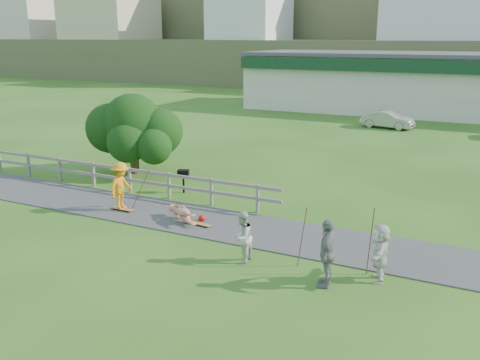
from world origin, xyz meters
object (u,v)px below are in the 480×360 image
(spectator_a, at_px, (242,237))
(car_silver, at_px, (387,120))
(spectator_d, at_px, (380,253))
(tree, at_px, (134,139))
(skater_rider, at_px, (121,189))
(skater_fallen, at_px, (182,213))
(spectator_b, at_px, (327,253))
(bbq, at_px, (183,181))

(spectator_a, bearing_deg, car_silver, -178.26)
(spectator_d, bearing_deg, car_silver, -179.74)
(car_silver, distance_m, tree, 20.67)
(skater_rider, relative_size, spectator_d, 1.11)
(skater_fallen, xyz_separation_m, tree, (-5.92, 4.93, 1.35))
(car_silver, bearing_deg, spectator_b, -163.26)
(spectator_d, distance_m, bbq, 10.49)
(spectator_a, distance_m, tree, 11.81)
(skater_fallen, relative_size, spectator_a, 1.14)
(car_silver, relative_size, bbq, 3.76)
(skater_rider, xyz_separation_m, tree, (-3.21, 4.94, 0.78))
(car_silver, distance_m, bbq, 21.16)
(spectator_a, xyz_separation_m, spectator_b, (2.70, -0.39, 0.16))
(skater_fallen, xyz_separation_m, car_silver, (2.11, 23.94, 0.29))
(car_silver, bearing_deg, tree, 165.07)
(skater_fallen, relative_size, spectator_b, 0.94)
(spectator_d, bearing_deg, tree, -127.45)
(bbq, bearing_deg, spectator_a, -66.54)
(spectator_a, height_order, spectator_b, spectator_b)
(spectator_a, bearing_deg, spectator_d, 97.18)
(skater_fallen, height_order, spectator_d, spectator_d)
(skater_rider, bearing_deg, bbq, -15.29)
(skater_rider, xyz_separation_m, spectator_d, (10.06, -1.56, -0.09))
(skater_fallen, relative_size, spectator_d, 1.09)
(spectator_b, xyz_separation_m, bbq, (-8.18, 5.71, -0.44))
(skater_rider, height_order, tree, tree)
(spectator_b, bearing_deg, bbq, -134.10)
(car_silver, bearing_deg, bbq, 176.80)
(spectator_d, distance_m, car_silver, 26.05)
(skater_rider, distance_m, tree, 5.94)
(spectator_d, relative_size, bbq, 1.63)
(spectator_b, bearing_deg, spectator_d, 120.24)
(bbq, bearing_deg, spectator_b, -57.31)
(skater_rider, relative_size, bbq, 1.80)
(skater_fallen, relative_size, tree, 0.39)
(skater_rider, bearing_deg, spectator_a, -111.70)
(skater_rider, height_order, spectator_b, spectator_b)
(skater_rider, bearing_deg, car_silver, -14.03)
(skater_fallen, height_order, tree, tree)
(skater_rider, bearing_deg, skater_fallen, -92.52)
(skater_rider, bearing_deg, spectator_d, -101.49)
(spectator_d, bearing_deg, spectator_b, -61.95)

